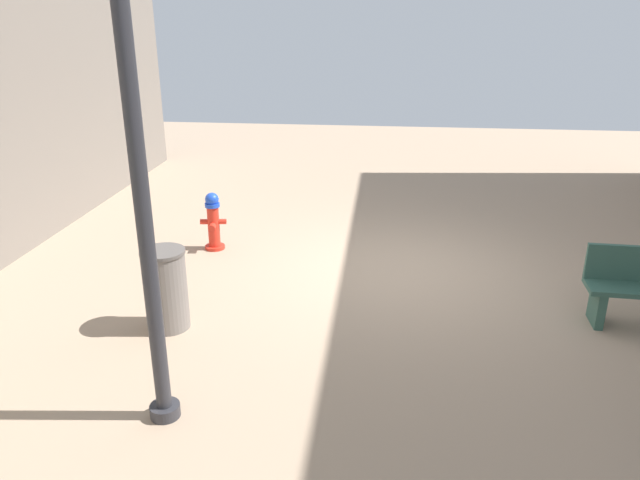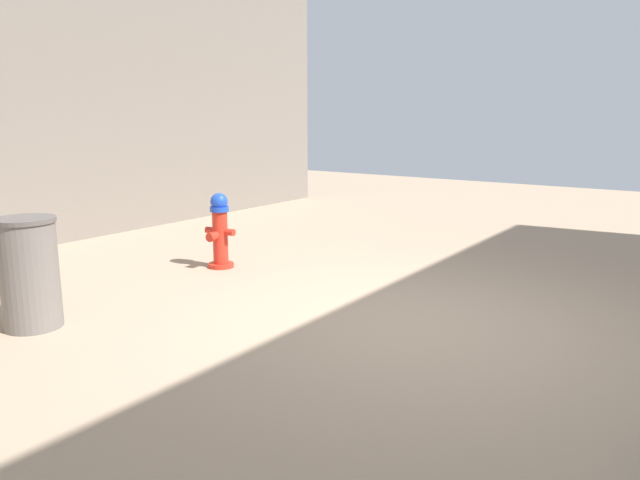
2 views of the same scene
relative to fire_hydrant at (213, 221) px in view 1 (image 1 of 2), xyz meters
name	(u,v)px [view 1 (image 1 of 2)]	position (x,y,z in m)	size (l,w,h in m)	color
ground_plane	(404,271)	(-2.97, 0.54, -0.46)	(23.40, 23.40, 0.00)	tan
fire_hydrant	(213,221)	(0.00, 0.00, 0.00)	(0.41, 0.38, 0.92)	red
street_lamp	(134,133)	(-0.70, 4.16, 2.19)	(0.36, 0.36, 4.31)	#2D2D33
trash_bin	(166,289)	(-0.15, 2.52, 0.03)	(0.52, 0.52, 0.98)	slate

